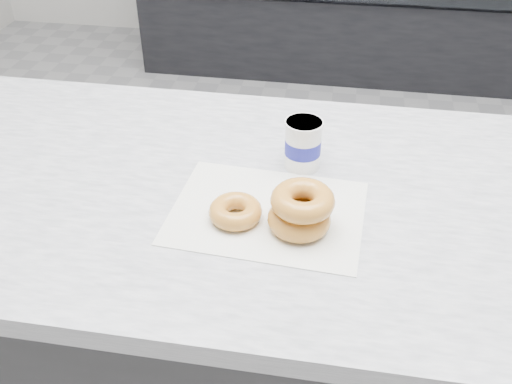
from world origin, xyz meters
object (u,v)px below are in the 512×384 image
at_px(donut_single, 235,211).
at_px(coffee_cup, 303,144).
at_px(counter, 291,346).
at_px(donut_stack, 301,210).

bearing_deg(donut_single, coffee_cup, 62.78).
bearing_deg(counter, coffee_cup, 93.45).
height_order(donut_single, coffee_cup, coffee_cup).
bearing_deg(coffee_cup, counter, -86.06).
xyz_separation_m(donut_single, donut_stack, (0.11, -0.00, 0.02)).
bearing_deg(donut_single, donut_stack, -2.31).
distance_m(counter, donut_single, 0.49).
bearing_deg(counter, donut_single, -136.05).
distance_m(counter, coffee_cup, 0.51).
bearing_deg(donut_stack, coffee_cup, 94.90).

